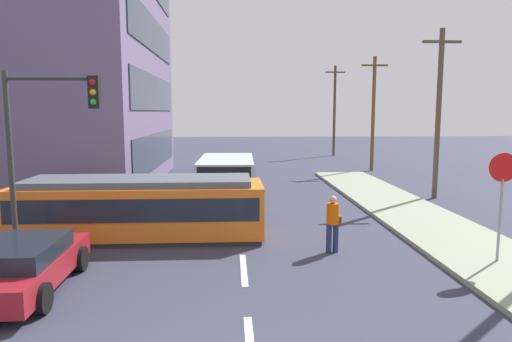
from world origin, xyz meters
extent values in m
plane|color=#353749|center=(0.00, 10.00, 0.00)|extent=(120.00, 120.00, 0.00)
cube|color=gray|center=(6.80, 6.00, 0.07)|extent=(3.20, 36.00, 0.14)
cube|color=silver|center=(0.00, 6.00, 0.01)|extent=(0.16, 2.40, 0.01)
cube|color=silver|center=(0.00, 15.26, 0.01)|extent=(0.16, 2.40, 0.01)
cube|color=silver|center=(0.00, 21.26, 0.01)|extent=(0.16, 2.40, 0.01)
cube|color=#2D3847|center=(-4.57, 20.93, 1.92)|extent=(0.06, 13.12, 1.92)
cube|color=#2D3847|center=(-4.57, 20.93, 5.12)|extent=(0.06, 13.12, 1.92)
cube|color=#2D3847|center=(-4.57, 20.93, 8.32)|extent=(0.06, 13.12, 1.92)
cube|color=orange|center=(-3.25, 9.26, 0.96)|extent=(7.90, 2.53, 1.61)
cube|color=#2D2D2D|center=(-3.25, 9.26, 0.07)|extent=(7.74, 2.40, 0.15)
cube|color=#4F5863|center=(-3.25, 9.26, 1.86)|extent=(7.11, 2.15, 0.20)
cube|color=#1E232D|center=(-3.25, 9.26, 1.15)|extent=(7.58, 2.57, 0.71)
cube|color=#AEC1BE|center=(-0.53, 16.13, 1.10)|extent=(2.65, 5.59, 1.59)
cube|color=black|center=(-0.60, 13.42, 1.33)|extent=(2.25, 0.18, 0.95)
cube|color=black|center=(-0.53, 16.13, 1.38)|extent=(2.67, 4.76, 0.64)
cylinder|color=black|center=(-0.58, 14.36, 0.45)|extent=(2.57, 0.97, 0.90)
cylinder|color=black|center=(-0.48, 17.90, 0.45)|extent=(2.57, 0.97, 0.90)
cylinder|color=navy|center=(2.52, 7.34, 0.42)|extent=(0.16, 0.16, 0.85)
cylinder|color=navy|center=(2.72, 7.34, 0.42)|extent=(0.16, 0.16, 0.85)
cylinder|color=#DF5805|center=(2.62, 7.34, 1.15)|extent=(0.36, 0.36, 0.60)
sphere|color=tan|center=(2.62, 7.34, 1.56)|extent=(0.22, 0.22, 0.22)
cube|color=brown|center=(2.84, 7.39, 0.95)|extent=(0.14, 0.22, 0.24)
cube|color=maroon|center=(-5.05, 4.86, 0.52)|extent=(1.84, 4.25, 0.55)
cube|color=black|center=(-5.05, 4.71, 0.99)|extent=(1.66, 2.35, 0.40)
cylinder|color=black|center=(-5.95, 6.11, 0.32)|extent=(0.23, 0.64, 0.64)
cylinder|color=black|center=(-4.19, 6.14, 0.32)|extent=(0.23, 0.64, 0.64)
cylinder|color=black|center=(-4.14, 3.61, 0.32)|extent=(0.23, 0.64, 0.64)
cube|color=#273995|center=(-5.52, 13.26, 0.52)|extent=(1.77, 4.56, 0.55)
cube|color=black|center=(-5.52, 13.11, 0.99)|extent=(1.60, 2.52, 0.40)
cylinder|color=black|center=(-6.36, 14.64, 0.32)|extent=(0.23, 0.64, 0.64)
cylinder|color=black|center=(-4.65, 14.61, 0.32)|extent=(0.23, 0.64, 0.64)
cylinder|color=black|center=(-6.39, 11.91, 0.32)|extent=(0.23, 0.64, 0.64)
cylinder|color=black|center=(-4.68, 11.89, 0.32)|extent=(0.23, 0.64, 0.64)
cylinder|color=gray|center=(6.75, 5.93, 1.24)|extent=(0.07, 0.07, 2.20)
cylinder|color=red|center=(6.75, 5.93, 2.64)|extent=(0.76, 0.04, 0.76)
cylinder|color=#333333|center=(-6.08, 6.78, 2.56)|extent=(0.14, 0.14, 5.12)
cylinder|color=#333333|center=(-4.96, 6.78, 4.92)|extent=(2.24, 0.10, 0.10)
cube|color=black|center=(-3.84, 6.78, 4.57)|extent=(0.28, 0.24, 0.84)
sphere|color=red|center=(-3.84, 6.65, 4.82)|extent=(0.16, 0.16, 0.16)
sphere|color=gold|center=(-3.84, 6.65, 4.57)|extent=(0.16, 0.16, 0.16)
sphere|color=green|center=(-3.84, 6.65, 4.32)|extent=(0.16, 0.16, 0.16)
cylinder|color=brown|center=(9.33, 15.43, 3.92)|extent=(0.24, 0.24, 7.84)
cube|color=brown|center=(9.33, 15.43, 7.24)|extent=(1.80, 0.12, 0.12)
cylinder|color=brown|center=(9.49, 25.73, 3.91)|extent=(0.24, 0.24, 7.81)
cube|color=brown|center=(9.49, 25.73, 7.21)|extent=(1.80, 0.12, 0.12)
cylinder|color=brown|center=(9.32, 36.88, 4.15)|extent=(0.24, 0.24, 8.29)
cube|color=brown|center=(9.32, 36.88, 7.69)|extent=(1.80, 0.12, 0.12)
camera|label=1|loc=(-0.31, -5.45, 4.07)|focal=32.07mm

